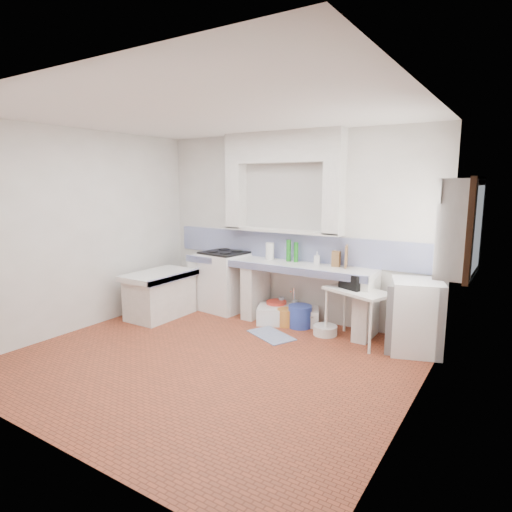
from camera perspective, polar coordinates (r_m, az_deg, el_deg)
The scene contains 36 objects.
floor at distance 5.26m, azimuth -6.03°, elevation -13.51°, with size 4.50×4.50×0.00m, color #954026.
ceiling at distance 4.88m, azimuth -6.64°, elevation 18.28°, with size 4.50×4.50×0.00m, color silver.
wall_back at distance 6.54m, azimuth 4.71°, elevation 3.85°, with size 4.50×4.50×0.00m, color silver.
wall_front at distance 3.57m, azimuth -26.84°, elevation -2.17°, with size 4.50×4.50×0.00m, color silver.
wall_left at distance 6.52m, azimuth -21.98°, elevation 3.14°, with size 4.50×4.50×0.00m, color silver.
wall_right at distance 3.90m, azimuth 20.45°, elevation -0.78°, with size 4.50×4.50×0.00m, color silver.
alcove_mass at distance 6.47m, azimuth 3.52°, elevation 14.22°, with size 1.90×0.25×0.45m, color silver.
window_frame at distance 5.02m, azimuth 25.45°, elevation 3.43°, with size 0.35×0.86×1.06m, color #372011.
lace_valance at distance 5.02m, azimuth 24.12°, elevation 7.88°, with size 0.01×0.84×0.24m, color white.
counter_slab at distance 6.41m, azimuth 2.60°, elevation -1.13°, with size 3.00×0.60×0.08m, color white.
counter_lip at distance 6.17m, azimuth 1.31°, elevation -1.55°, with size 3.00×0.04×0.10m, color navy.
counter_pier_left at distance 7.29m, azimuth -7.03°, elevation -3.48°, with size 0.20×0.55×0.82m, color silver.
counter_pier_mid at distance 6.69m, azimuth -0.04°, elevation -4.62°, with size 0.20×0.55×0.82m, color silver.
counter_pier_right at distance 5.97m, azimuth 14.39°, elevation -6.72°, with size 0.20×0.55×0.82m, color silver.
peninsula_top at distance 6.79m, azimuth -12.68°, elevation -2.47°, with size 0.70×1.10×0.08m, color white.
peninsula_base at distance 6.87m, azimuth -12.57°, elevation -5.33°, with size 0.60×1.00×0.62m, color silver.
peninsula_lip at distance 6.56m, azimuth -10.64°, elevation -2.82°, with size 0.04×1.10×0.10m, color navy.
backsplash at distance 6.57m, azimuth 4.62°, elevation 1.23°, with size 4.27×0.03×0.40m, color navy.
stove at distance 7.02m, azimuth -4.12°, elevation -3.44°, with size 0.66×0.64×0.94m, color white.
sink at distance 6.49m, azimuth 4.29°, elevation -7.88°, with size 0.90×0.48×0.21m, color white.
side_table at distance 5.81m, azimuth 13.21°, elevation -7.74°, with size 0.84×0.47×0.04m, color white.
fridge at distance 5.66m, azimuth 20.46°, elevation -7.53°, with size 0.58×0.58×0.90m, color white.
bucket_red at distance 6.61m, azimuth 2.71°, elevation -7.19°, with size 0.31×0.31×0.29m, color red.
bucket_orange at distance 6.35m, azimuth 4.02°, elevation -8.11°, with size 0.27×0.27×0.25m, color orange.
bucket_blue at distance 6.30m, azimuth 5.86°, elevation -7.95°, with size 0.34×0.34×0.32m, color #2D45AC.
basin_white at distance 6.07m, azimuth 9.16°, elevation -9.69°, with size 0.33×0.33×0.13m, color white.
water_bottle_a at distance 6.69m, azimuth 3.38°, elevation -6.83°, with size 0.09×0.09×0.32m, color silver.
water_bottle_b at distance 6.57m, azimuth 5.21°, elevation -7.19°, with size 0.09×0.09×0.32m, color silver.
black_bag at distance 5.73m, azimuth 12.65°, elevation -3.30°, with size 0.32×0.18×0.20m, color black.
green_bottle_a at distance 6.44m, azimuth 4.34°, elevation 0.73°, with size 0.07×0.07×0.33m, color #1B751C.
green_bottle_b at distance 6.38m, azimuth 5.33°, elevation 0.51°, with size 0.07×0.07×0.30m, color #1B751C.
knife_block at distance 6.13m, azimuth 10.56°, elevation -0.36°, with size 0.11×0.09×0.22m, color #98693D.
cutting_board at distance 6.07m, azimuth 11.88°, elevation -0.07°, with size 0.02×0.23×0.31m, color #98693D.
paper_towel at distance 6.57m, azimuth 1.85°, elevation 0.64°, with size 0.13×0.13×0.26m, color white.
soap_bottle at distance 6.25m, azimuth 8.07°, elevation -0.28°, with size 0.08×0.08×0.18m, color white.
rug at distance 5.98m, azimuth 2.02°, elevation -10.45°, with size 0.67×0.38×0.01m, color #354482.
Camera 1 is at (3.03, -3.76, 2.07)m, focal length 30.17 mm.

